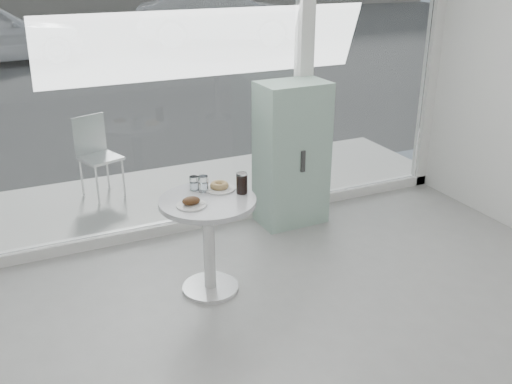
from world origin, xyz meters
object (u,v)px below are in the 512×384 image
mint_cabinet (292,154)px  cola_glass (242,184)px  water_tumbler_b (203,185)px  main_table (208,226)px  plate_fritter (192,202)px  water_tumbler_a (194,184)px  plate_donut (219,187)px  car_silver (222,16)px  patio_chair (96,151)px

mint_cabinet → cola_glass: 1.24m
water_tumbler_b → main_table: bearing=-99.4°
cola_glass → plate_fritter: bearing=-171.6°
water_tumbler_a → cola_glass: bearing=-34.6°
water_tumbler_b → cola_glass: (0.25, -0.15, 0.02)m
water_tumbler_a → cola_glass: cola_glass is taller
main_table → plate_donut: 0.32m
car_silver → water_tumbler_a: (-4.96, -11.87, 0.04)m
main_table → plate_donut: bearing=43.1°
mint_cabinet → water_tumbler_a: size_ratio=12.50×
plate_donut → cola_glass: 0.20m
main_table → mint_cabinet: bearing=36.3°
mint_cabinet → plate_donut: (-1.01, -0.71, 0.11)m
car_silver → plate_fritter: (-5.08, -12.14, 0.02)m
mint_cabinet → water_tumbler_b: bearing=-149.6°
main_table → patio_chair: 2.23m
main_table → patio_chair: size_ratio=0.91×
main_table → water_tumbler_b: (0.02, 0.15, 0.27)m
main_table → plate_donut: size_ratio=3.13×
mint_cabinet → patio_chair: 2.08m
water_tumbler_b → cola_glass: size_ratio=0.77×
mint_cabinet → car_silver: size_ratio=0.29×
mint_cabinet → cola_glass: bearing=-137.2°
patio_chair → plate_donut: size_ratio=3.44×
main_table → cola_glass: (0.28, -0.00, 0.30)m
plate_fritter → cola_glass: cola_glass is taller
plate_donut → main_table: bearing=-136.9°
main_table → cola_glass: cola_glass is taller
main_table → water_tumbler_b: size_ratio=6.23×
car_silver → cola_glass: 12.95m
car_silver → plate_fritter: size_ratio=21.72×
mint_cabinet → water_tumbler_b: 1.34m
patio_chair → car_silver: 11.25m
main_table → mint_cabinet: (1.16, 0.85, 0.13)m
plate_fritter → cola_glass: bearing=8.4°
car_silver → plate_donut: car_silver is taller
patio_chair → water_tumbler_b: 2.11m
patio_chair → plate_fritter: 2.29m
car_silver → water_tumbler_a: 12.87m
water_tumbler_b → car_silver: bearing=67.6°
cola_glass → car_silver: bearing=68.9°
mint_cabinet → plate_fritter: bearing=-146.2°
main_table → mint_cabinet: 1.44m
patio_chair → main_table: bearing=-99.5°
mint_cabinet → cola_glass: mint_cabinet is taller
cola_glass → water_tumbler_a: bearing=145.4°
main_table → plate_fritter: size_ratio=3.56×
plate_donut → water_tumbler_b: water_tumbler_b is taller
water_tumbler_a → mint_cabinet: bearing=28.5°
mint_cabinet → water_tumbler_a: (-1.19, -0.64, 0.13)m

